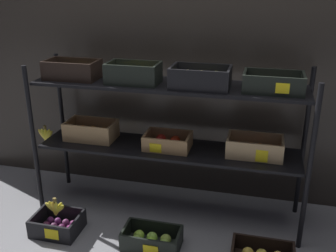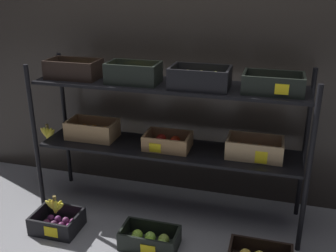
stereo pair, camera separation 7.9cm
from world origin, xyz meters
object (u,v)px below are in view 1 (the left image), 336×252
Objects in this scene: crate_ground_plum at (58,225)px; display_rack at (165,113)px; crate_ground_apple_green at (152,240)px; banana_bunch_loose at (55,208)px.

display_rack is at bearing 32.99° from crate_ground_plum.
display_rack is 0.84m from crate_ground_apple_green.
display_rack is 0.97m from banana_bunch_loose.
display_rack is at bearing 91.98° from crate_ground_apple_green.
crate_ground_apple_green is at bearing -88.02° from display_rack.
crate_ground_plum is at bearing 179.95° from crate_ground_apple_green.
display_rack is 1.06m from crate_ground_plum.
crate_ground_apple_green is (0.01, -0.42, -0.72)m from display_rack.
crate_ground_apple_green is at bearing 0.12° from banana_bunch_loose.
crate_ground_plum reaches higher than crate_ground_apple_green.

